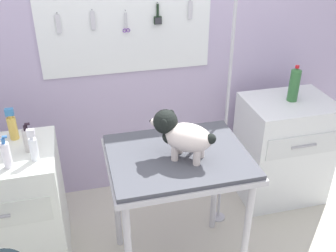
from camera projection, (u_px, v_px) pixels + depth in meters
rear_wall_panel at (142, 60)px, 3.04m from camera, size 4.00×0.11×2.30m
grooming_table at (178, 168)px, 2.36m from camera, size 0.85×0.67×0.92m
grooming_arm at (224, 129)px, 2.75m from camera, size 0.30×0.11×1.77m
dog at (181, 134)px, 2.21m from camera, size 0.37×0.31×0.29m
counter_left at (2, 211)px, 2.58m from camera, size 0.80×0.58×0.88m
cabinet_right at (282, 149)px, 3.24m from camera, size 0.68×0.54×0.88m
spray_bottle_tall at (12, 126)px, 2.49m from camera, size 0.06×0.06×0.22m
shampoo_bottle at (6, 155)px, 2.21m from camera, size 0.05×0.05×0.21m
conditioner_bottle at (28, 140)px, 2.37m from camera, size 0.06×0.05×0.19m
pump_bottle_white at (33, 147)px, 2.28m from camera, size 0.05×0.05×0.21m
soda_bottle at (294, 84)px, 2.97m from camera, size 0.08×0.08×0.29m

